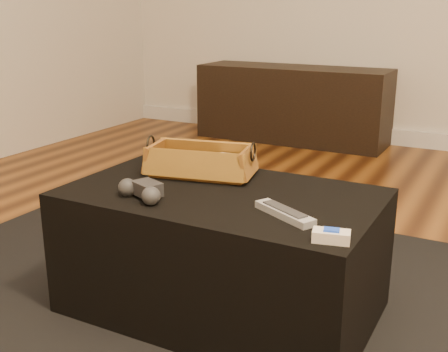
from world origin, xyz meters
The scene contains 11 objects.
floor centered at (0.00, 0.00, -0.01)m, with size 5.00×5.50×0.01m, color brown.
baseboard centered at (0.00, 2.73, 0.06)m, with size 5.00×0.04×0.12m, color white.
media_cabinet centered at (-0.93, 2.51, 0.28)m, with size 1.45×0.45×0.57m, color black.
area_rug centered at (-0.19, -0.07, 0.01)m, with size 2.60×2.00×0.01m, color black.
ottoman centered at (-0.19, -0.02, 0.22)m, with size 1.00×0.60×0.42m, color black.
tv_remote centered at (-0.36, 0.09, 0.46)m, with size 0.20×0.04×0.02m, color black.
cloth_bundle centered at (-0.25, 0.16, 0.47)m, with size 0.10×0.07×0.06m, color tan.
wicker_basket centered at (-0.34, 0.11, 0.48)m, with size 0.41×0.27×0.13m.
game_controller centered at (-0.37, -0.20, 0.46)m, with size 0.18×0.13×0.06m.
silver_remote centered at (0.08, -0.13, 0.44)m, with size 0.21×0.15×0.03m.
cream_gadget centered at (0.25, -0.24, 0.45)m, with size 0.10×0.07×0.03m.
Camera 1 is at (0.63, -1.53, 1.00)m, focal length 45.00 mm.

